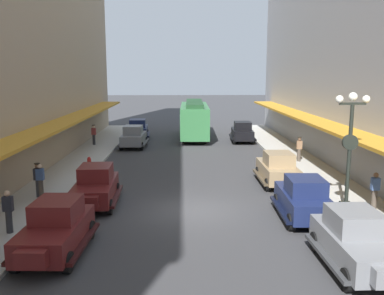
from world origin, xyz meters
TOP-DOWN VIEW (x-y plane):
  - ground_plane at (0.00, 0.00)m, footprint 200.00×200.00m
  - sidewalk_left at (-7.50, 0.00)m, footprint 3.00×60.00m
  - sidewalk_right at (7.50, 0.00)m, footprint 3.00×60.00m
  - parked_car_0 at (4.81, 18.86)m, footprint 2.29×4.31m
  - parked_car_1 at (4.51, -1.25)m, footprint 2.24×4.30m
  - parked_car_2 at (-4.57, 16.24)m, footprint 2.25×4.30m
  - parked_car_3 at (-4.61, 0.88)m, footprint 2.27×4.31m
  - parked_car_4 at (-4.87, -4.46)m, footprint 2.27×4.31m
  - parked_car_5 at (-4.72, 21.06)m, footprint 2.30×4.32m
  - parked_car_6 at (4.68, 4.33)m, footprint 2.14×4.26m
  - parked_car_7 at (4.85, -5.80)m, footprint 2.19×4.28m
  - streetcar at (0.60, 21.38)m, footprint 2.69×9.64m
  - lamp_post_with_clock at (6.40, -1.05)m, footprint 1.42×0.44m
  - fire_hydrant at (-6.35, 7.51)m, footprint 0.24×0.24m
  - pedestrian_0 at (-7.09, -2.90)m, footprint 0.36×0.24m
  - pedestrian_1 at (-7.97, 16.84)m, footprint 0.36×0.28m
  - pedestrian_2 at (-7.43, 1.74)m, footprint 0.36×0.24m
  - pedestrian_3 at (-7.55, 1.76)m, footprint 0.36×0.28m
  - pedestrian_4 at (7.38, 9.75)m, footprint 0.36×0.28m
  - pedestrian_5 at (7.91, -0.41)m, footprint 0.36×0.24m

SIDE VIEW (x-z plane):
  - ground_plane at x=0.00m, z-range 0.00..0.00m
  - sidewalk_left at x=-7.50m, z-range 0.00..0.15m
  - sidewalk_right at x=7.50m, z-range 0.00..0.15m
  - fire_hydrant at x=-6.35m, z-range 0.15..0.97m
  - parked_car_0 at x=4.81m, z-range 0.02..1.86m
  - parked_car_1 at x=4.51m, z-range 0.02..1.86m
  - parked_car_2 at x=-4.57m, z-range 0.02..1.86m
  - parked_car_3 at x=-4.61m, z-range 0.02..1.86m
  - parked_car_4 at x=-4.87m, z-range 0.02..1.86m
  - parked_car_5 at x=-4.72m, z-range 0.02..1.86m
  - parked_car_6 at x=4.68m, z-range 0.02..1.86m
  - parked_car_7 at x=4.85m, z-range 0.02..1.86m
  - pedestrian_0 at x=-7.09m, z-range 0.17..1.81m
  - pedestrian_2 at x=-7.43m, z-range 0.17..1.81m
  - pedestrian_5 at x=7.91m, z-range 0.17..1.81m
  - pedestrian_1 at x=-7.97m, z-range 0.18..1.85m
  - pedestrian_3 at x=-7.55m, z-range 0.18..1.85m
  - pedestrian_4 at x=7.38m, z-range 0.18..1.85m
  - streetcar at x=0.60m, z-range 0.17..3.63m
  - lamp_post_with_clock at x=6.40m, z-range 0.41..5.57m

